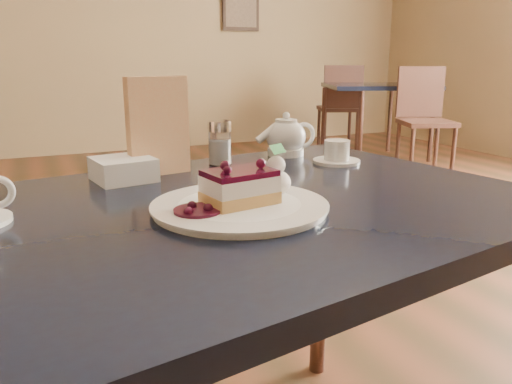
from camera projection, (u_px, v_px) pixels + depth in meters
name	position (u px, v px, depth m)	size (l,w,h in m)	color
main_table	(226.00, 244.00, 0.93)	(1.32, 0.99, 0.75)	black
dessert_plate	(240.00, 207.00, 0.87)	(0.30, 0.30, 0.01)	white
cheesecake_slice	(240.00, 187.00, 0.86)	(0.13, 0.10, 0.06)	tan
whipped_cream	(276.00, 183.00, 0.92)	(0.06, 0.06, 0.05)	white
berry_sauce	(198.00, 211.00, 0.82)	(0.08, 0.08, 0.01)	#310B20
tea_set	(296.00, 141.00, 1.34)	(0.24, 0.26, 0.11)	white
menu_card	(158.00, 126.00, 1.12)	(0.14, 0.03, 0.22)	beige
sugar_shaker	(220.00, 143.00, 1.23)	(0.06, 0.06, 0.11)	white
napkin_stack	(123.00, 169.00, 1.08)	(0.12, 0.12, 0.05)	white
bg_table_far_right	(375.00, 153.00, 5.14)	(1.24, 1.85, 1.23)	black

